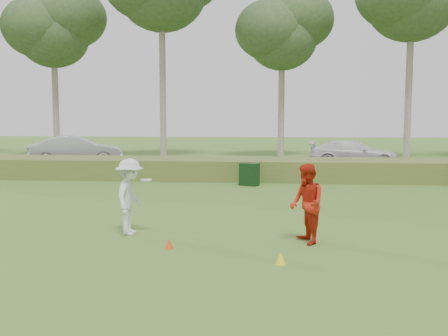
# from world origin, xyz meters

# --- Properties ---
(ground) EXTENTS (120.00, 120.00, 0.00)m
(ground) POSITION_xyz_m (0.00, 0.00, 0.00)
(ground) COLOR #3F6B23
(ground) RESTS_ON ground
(reed_strip) EXTENTS (80.00, 3.00, 0.90)m
(reed_strip) POSITION_xyz_m (0.00, 12.00, 0.45)
(reed_strip) COLOR #506227
(reed_strip) RESTS_ON ground
(park_road) EXTENTS (80.00, 6.00, 0.06)m
(park_road) POSITION_xyz_m (0.00, 17.00, 0.03)
(park_road) COLOR #2D2D2D
(park_road) RESTS_ON ground
(tree_2) EXTENTS (6.50, 6.50, 12.00)m
(tree_2) POSITION_xyz_m (-14.00, 24.00, 8.97)
(tree_2) COLOR gray
(tree_2) RESTS_ON ground
(tree_4) EXTENTS (6.24, 6.24, 11.50)m
(tree_4) POSITION_xyz_m (2.00, 24.50, 8.59)
(tree_4) COLOR gray
(tree_4) RESTS_ON ground
(player_white) EXTENTS (0.88, 1.18, 1.81)m
(player_white) POSITION_xyz_m (-1.96, 0.98, 0.91)
(player_white) COLOR white
(player_white) RESTS_ON ground
(player_red) EXTENTS (0.89, 1.02, 1.78)m
(player_red) POSITION_xyz_m (2.17, 0.48, 0.89)
(player_red) COLOR red
(player_red) RESTS_ON ground
(cone_orange) EXTENTS (0.19, 0.19, 0.21)m
(cone_orange) POSITION_xyz_m (-0.77, -0.24, 0.10)
(cone_orange) COLOR #FC430D
(cone_orange) RESTS_ON ground
(cone_yellow) EXTENTS (0.22, 0.22, 0.24)m
(cone_yellow) POSITION_xyz_m (1.58, -1.18, 0.12)
(cone_yellow) COLOR yellow
(cone_yellow) RESTS_ON ground
(utility_cabinet) EXTENTS (0.86, 0.72, 0.92)m
(utility_cabinet) POSITION_xyz_m (0.48, 9.72, 0.46)
(utility_cabinet) COLOR black
(utility_cabinet) RESTS_ON ground
(car_mid) EXTENTS (5.40, 3.47, 1.68)m
(car_mid) POSITION_xyz_m (-9.57, 16.52, 0.90)
(car_mid) COLOR #BBBBC0
(car_mid) RESTS_ON park_road
(car_right) EXTENTS (5.13, 2.57, 1.43)m
(car_right) POSITION_xyz_m (5.94, 17.93, 0.77)
(car_right) COLOR silver
(car_right) RESTS_ON park_road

